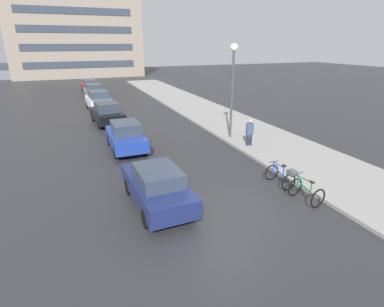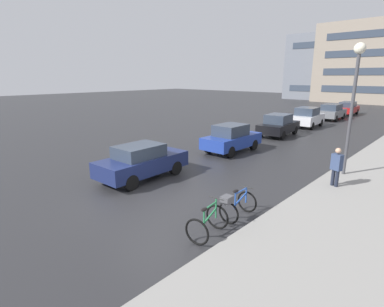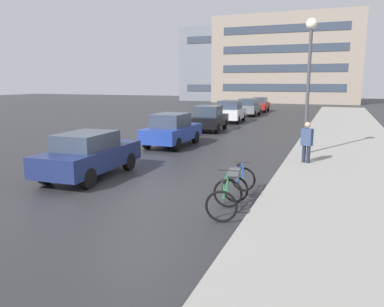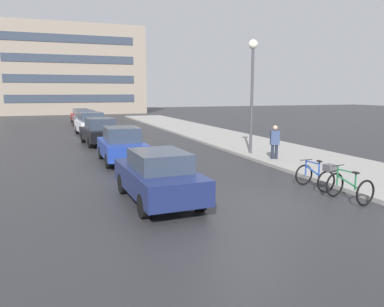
{
  "view_description": "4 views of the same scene",
  "coord_description": "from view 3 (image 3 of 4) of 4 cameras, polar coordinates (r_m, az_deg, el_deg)",
  "views": [
    {
      "loc": [
        -4.84,
        -8.35,
        5.72
      ],
      "look_at": [
        -0.49,
        2.4,
        1.43
      ],
      "focal_mm": 28.0,
      "sensor_mm": 36.0,
      "label": 1
    },
    {
      "loc": [
        7.84,
        -6.47,
        4.41
      ],
      "look_at": [
        -0.94,
        3.1,
        1.03
      ],
      "focal_mm": 28.0,
      "sensor_mm": 36.0,
      "label": 2
    },
    {
      "loc": [
        5.41,
        -8.96,
        3.19
      ],
      "look_at": [
        1.31,
        1.62,
        1.01
      ],
      "focal_mm": 35.0,
      "sensor_mm": 36.0,
      "label": 3
    },
    {
      "loc": [
        -5.07,
        -9.02,
        3.19
      ],
      "look_at": [
        -0.84,
        2.47,
        1.18
      ],
      "focal_mm": 35.0,
      "sensor_mm": 36.0,
      "label": 4
    }
  ],
  "objects": [
    {
      "name": "building_facade_main",
      "position": [
        62.12,
        14.31,
        13.59
      ],
      "size": [
        21.55,
        10.59,
        12.9
      ],
      "color": "gray",
      "rests_on": "ground"
    },
    {
      "name": "car_black",
      "position": [
        24.79,
        2.56,
        5.39
      ],
      "size": [
        2.2,
        4.26,
        1.64
      ],
      "color": "black",
      "rests_on": "ground"
    },
    {
      "name": "car_red",
      "position": [
        41.26,
        10.26,
        7.39
      ],
      "size": [
        1.9,
        4.47,
        1.51
      ],
      "color": "#AD1919",
      "rests_on": "ground"
    },
    {
      "name": "streetlamp",
      "position": [
        16.58,
        17.48,
        13.29
      ],
      "size": [
        0.46,
        0.46,
        5.72
      ],
      "color": "#424247",
      "rests_on": "ground"
    },
    {
      "name": "bicycle_nearest",
      "position": [
        9.17,
        5.01,
        -6.77
      ],
      "size": [
        0.91,
        1.23,
        1.01
      ],
      "color": "black",
      "rests_on": "ground"
    },
    {
      "name": "ground_plane",
      "position": [
        10.94,
        -9.56,
        -6.21
      ],
      "size": [
        140.0,
        140.0,
        0.0
      ],
      "primitive_type": "plane",
      "color": "#28282B"
    },
    {
      "name": "car_blue",
      "position": [
        18.75,
        -3.08,
        3.6
      ],
      "size": [
        1.79,
        3.95,
        1.64
      ],
      "color": "navy",
      "rests_on": "ground"
    },
    {
      "name": "building_facade_side",
      "position": [
        65.7,
        6.53,
        13.29
      ],
      "size": [
        16.81,
        9.02,
        11.99
      ],
      "color": "slate",
      "rests_on": "ground"
    },
    {
      "name": "car_grey",
      "position": [
        35.99,
        8.57,
        7.02
      ],
      "size": [
        1.94,
        4.15,
        1.61
      ],
      "color": "slate",
      "rests_on": "ground"
    },
    {
      "name": "pedestrian",
      "position": [
        14.85,
        17.09,
        1.75
      ],
      "size": [
        0.46,
        0.36,
        1.7
      ],
      "color": "#1E2333",
      "rests_on": "ground"
    },
    {
      "name": "bicycle_second",
      "position": [
        10.45,
        7.08,
        -4.09
      ],
      "size": [
        0.76,
        1.43,
        1.0
      ],
      "color": "black",
      "rests_on": "ground"
    },
    {
      "name": "car_white",
      "position": [
        30.03,
        5.85,
        6.42
      ],
      "size": [
        2.15,
        4.11,
        1.73
      ],
      "color": "silver",
      "rests_on": "ground"
    },
    {
      "name": "sidewalk_kerb",
      "position": [
        19.22,
        22.66,
        0.71
      ],
      "size": [
        4.8,
        60.0,
        0.14
      ],
      "primitive_type": "cube",
      "color": "gray",
      "rests_on": "ground"
    },
    {
      "name": "car_navy",
      "position": [
        13.09,
        -15.42,
        -0.13
      ],
      "size": [
        1.9,
        4.18,
        1.53
      ],
      "color": "navy",
      "rests_on": "ground"
    }
  ]
}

